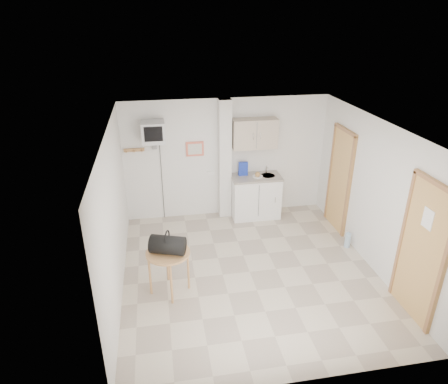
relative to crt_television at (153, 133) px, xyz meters
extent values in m
plane|color=beige|center=(1.45, -2.02, -1.94)|extent=(4.50, 4.50, 0.00)
cube|color=white|center=(1.45, 0.23, -0.69)|extent=(4.20, 0.04, 2.50)
cube|color=white|center=(1.45, -4.27, -0.69)|extent=(4.20, 0.04, 2.50)
cube|color=white|center=(-0.65, -2.02, -0.69)|extent=(0.04, 4.50, 2.50)
cube|color=white|center=(3.55, -2.02, -0.69)|extent=(0.04, 4.50, 2.50)
cube|color=white|center=(1.45, -2.02, 0.56)|extent=(4.20, 4.50, 0.04)
cube|color=white|center=(1.40, 0.12, -0.69)|extent=(0.25, 0.22, 2.50)
cube|color=#E3654E|center=(0.80, 0.21, -0.44)|extent=(0.36, 0.03, 0.30)
cube|color=silver|center=(0.80, 0.19, -0.44)|extent=(0.28, 0.01, 0.22)
cube|color=#AC6E44|center=(-0.40, 0.20, -0.39)|extent=(0.40, 0.05, 0.06)
cube|color=white|center=(1.13, 0.22, -0.99)|extent=(0.15, 0.02, 0.08)
cylinder|color=#AC6E44|center=(-0.55, 0.14, -0.40)|extent=(0.02, 0.08, 0.02)
cylinder|color=#AC6E44|center=(-0.40, 0.14, -0.40)|extent=(0.02, 0.08, 0.02)
cylinder|color=#AC6E44|center=(-0.25, 0.14, -0.40)|extent=(0.02, 0.08, 0.02)
cube|color=#AD813E|center=(3.52, -0.77, -0.94)|extent=(0.04, 0.75, 2.00)
cube|color=olive|center=(3.52, -0.77, -0.94)|extent=(0.06, 0.87, 2.06)
cube|color=#AD813E|center=(3.52, -3.37, -0.93)|extent=(0.04, 0.82, 2.02)
cube|color=olive|center=(3.52, -3.37, -0.93)|extent=(0.06, 0.94, 2.08)
cube|color=white|center=(3.50, -3.37, -0.39)|extent=(0.01, 0.20, 0.28)
cube|color=white|center=(2.03, -0.05, -1.50)|extent=(1.00, 0.55, 0.88)
cube|color=gray|center=(2.03, -0.05, -1.04)|extent=(1.03, 0.58, 0.04)
cylinder|color=#B7B7BA|center=(2.28, -0.05, -1.04)|extent=(0.30, 0.30, 0.05)
cylinder|color=#B7B7BA|center=(2.28, 0.09, -0.94)|extent=(0.02, 0.02, 0.16)
cylinder|color=#B7B7BA|center=(2.28, 0.03, -0.86)|extent=(0.02, 0.13, 0.02)
cube|color=#C1B19D|center=(2.00, 0.07, -0.14)|extent=(0.90, 0.32, 0.60)
cube|color=#1930A7|center=(1.77, 0.05, -0.87)|extent=(0.19, 0.07, 0.29)
cylinder|color=white|center=(2.05, -0.08, -1.01)|extent=(0.22, 0.22, 0.01)
sphere|color=tan|center=(2.05, -0.08, -0.96)|extent=(0.11, 0.11, 0.11)
cube|color=slate|center=(0.00, 0.07, -0.21)|extent=(0.36, 0.32, 0.02)
cube|color=slate|center=(0.00, 0.20, -0.29)|extent=(0.10, 0.06, 0.20)
cube|color=silver|center=(0.00, 0.00, 0.01)|extent=(0.44, 0.42, 0.40)
cube|color=black|center=(0.00, -0.22, 0.03)|extent=(0.34, 0.02, 0.28)
cylinder|color=black|center=(0.10, 0.21, -1.07)|extent=(0.01, 0.01, 1.73)
cylinder|color=#AC6E44|center=(0.10, -2.29, -1.23)|extent=(0.67, 0.67, 0.03)
cylinder|color=#AC6E44|center=(0.39, -2.28, -1.59)|extent=(0.04, 0.04, 0.69)
cylinder|color=#AC6E44|center=(0.08, -2.00, -1.59)|extent=(0.04, 0.04, 0.69)
cylinder|color=#AC6E44|center=(-0.20, -2.31, -1.59)|extent=(0.04, 0.04, 0.69)
cylinder|color=#AC6E44|center=(0.11, -2.59, -1.59)|extent=(0.04, 0.04, 0.69)
cylinder|color=black|center=(0.10, -2.32, -1.07)|extent=(0.58, 0.44, 0.29)
torus|color=black|center=(0.10, -2.32, -0.94)|extent=(0.09, 0.21, 0.22)
cylinder|color=#A1C1DB|center=(3.43, -1.57, -1.79)|extent=(0.11, 0.11, 0.28)
cylinder|color=#A1C1DB|center=(3.43, -1.57, -1.63)|extent=(0.03, 0.03, 0.04)
camera|label=1|loc=(0.05, -7.47, 2.12)|focal=32.00mm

